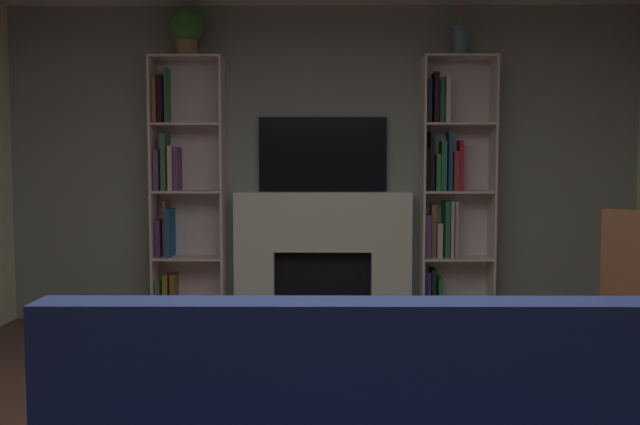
% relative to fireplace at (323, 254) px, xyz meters
% --- Properties ---
extents(wall_back_accent, '(5.49, 0.06, 2.69)m').
position_rel_fireplace_xyz_m(wall_back_accent, '(0.00, 0.14, 0.76)').
color(wall_back_accent, gray).
rests_on(wall_back_accent, ground_plane).
extents(fireplace, '(1.59, 0.51, 1.12)m').
position_rel_fireplace_xyz_m(fireplace, '(0.00, 0.00, 0.00)').
color(fireplace, white).
rests_on(fireplace, ground_plane).
extents(tv, '(1.08, 0.06, 0.63)m').
position_rel_fireplace_xyz_m(tv, '(0.00, 0.08, 0.85)').
color(tv, black).
rests_on(tv, fireplace).
extents(bookshelf_left, '(0.60, 0.30, 2.24)m').
position_rel_fireplace_xyz_m(bookshelf_left, '(-1.20, 0.00, 0.51)').
color(bookshelf_left, silver).
rests_on(bookshelf_left, ground_plane).
extents(bookshelf_right, '(0.60, 0.29, 2.24)m').
position_rel_fireplace_xyz_m(bookshelf_right, '(1.06, 0.00, 0.52)').
color(bookshelf_right, silver).
rests_on(bookshelf_right, ground_plane).
extents(potted_plant, '(0.30, 0.30, 0.40)m').
position_rel_fireplace_xyz_m(potted_plant, '(-1.13, -0.04, 1.88)').
color(potted_plant, '#A57842').
rests_on(potted_plant, bookshelf_left).
extents(vase_with_flowers, '(0.11, 0.11, 0.41)m').
position_rel_fireplace_xyz_m(vase_with_flowers, '(1.13, -0.04, 1.79)').
color(vase_with_flowers, slate).
rests_on(vase_with_flowers, bookshelf_right).
extents(armchair, '(0.87, 0.89, 1.09)m').
position_rel_fireplace_xyz_m(armchair, '(1.74, -2.09, -0.05)').
color(armchair, brown).
rests_on(armchair, ground_plane).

